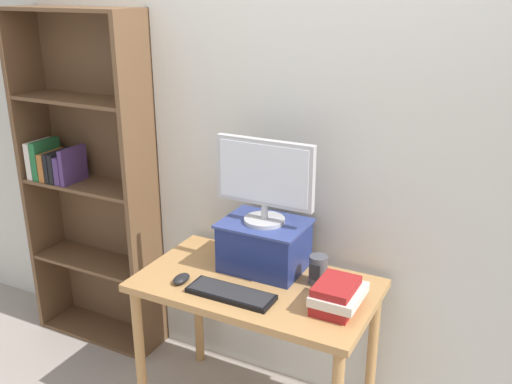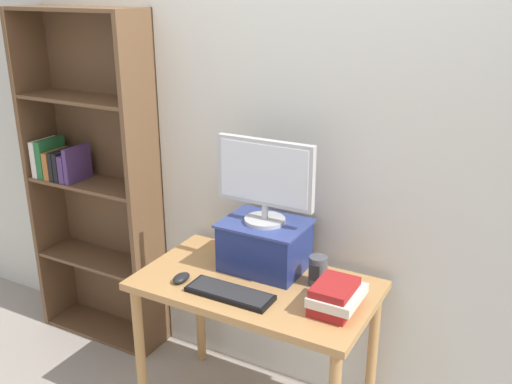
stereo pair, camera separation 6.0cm
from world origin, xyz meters
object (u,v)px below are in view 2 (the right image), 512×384
desk (256,302)px  keyboard (230,293)px  computer_mouse (181,278)px  book_stack (336,297)px  riser_box (265,244)px  bookshelf_unit (92,180)px  computer_monitor (265,179)px  desk_speaker (318,271)px

desk → keyboard: size_ratio=2.77×
computer_mouse → book_stack: 0.73m
book_stack → riser_box: bearing=156.6°
bookshelf_unit → riser_box: bookshelf_unit is taller
computer_monitor → keyboard: computer_monitor is taller
computer_monitor → computer_mouse: (-0.28, -0.31, -0.45)m
desk → desk_speaker: size_ratio=8.01×
bookshelf_unit → riser_box: (1.20, -0.10, -0.10)m
keyboard → computer_mouse: size_ratio=3.87×
desk → bookshelf_unit: bearing=168.6°
bookshelf_unit → computer_monitor: bearing=-4.9°
computer_monitor → desk: bearing=-78.1°
computer_monitor → book_stack: size_ratio=1.95×
desk → computer_mouse: (-0.31, -0.16, 0.12)m
desk → book_stack: size_ratio=4.45×
computer_mouse → book_stack: bearing=9.1°
book_stack → desk_speaker: bearing=132.4°
keyboard → computer_mouse: computer_mouse is taller
book_stack → bookshelf_unit: bearing=169.9°
bookshelf_unit → keyboard: bearing=-19.1°
book_stack → desk_speaker: (-0.15, 0.17, 0.01)m
computer_monitor → computer_mouse: size_ratio=4.70×
bookshelf_unit → book_stack: size_ratio=7.88×
desk → computer_mouse: 0.37m
desk → desk_speaker: (0.26, 0.12, 0.17)m
desk → desk_speaker: 0.34m
riser_box → desk_speaker: 0.30m
keyboard → computer_monitor: bearing=87.7°
keyboard → book_stack: bearing=14.6°
desk → riser_box: size_ratio=2.75×
desk_speaker → desk: bearing=-154.5°
keyboard → desk: bearing=75.2°
desk_speaker → computer_mouse: bearing=-153.6°
desk → book_stack: book_stack is taller
desk → book_stack: bearing=-6.1°
riser_box → computer_mouse: size_ratio=3.90×
keyboard → desk_speaker: (0.30, 0.29, 0.06)m
bookshelf_unit → book_stack: (1.65, -0.29, -0.17)m
desk → computer_mouse: bearing=-152.9°
desk_speaker → computer_monitor: bearing=175.6°
bookshelf_unit → computer_mouse: size_ratio=18.99×
bookshelf_unit → computer_mouse: bearing=-23.9°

